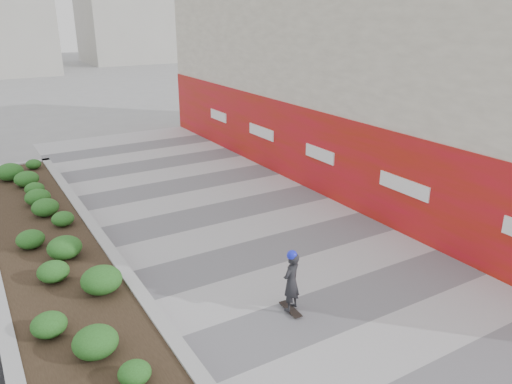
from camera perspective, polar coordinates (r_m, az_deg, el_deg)
ground at (r=10.90m, az=16.74°, el=-16.56°), size 160.00×160.00×0.00m
walkway at (r=12.70m, az=6.74°, el=-10.05°), size 8.00×36.00×0.01m
building at (r=20.23m, az=12.83°, el=12.88°), size 6.04×24.08×8.00m
planter at (r=13.99m, az=-22.45°, el=-6.64°), size 3.00×18.00×0.90m
manhole_cover at (r=12.98m, az=8.52°, el=-9.44°), size 0.44×0.44×0.01m
skateboarder at (r=11.10m, az=4.06°, el=-10.15°), size 0.59×0.73×1.52m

